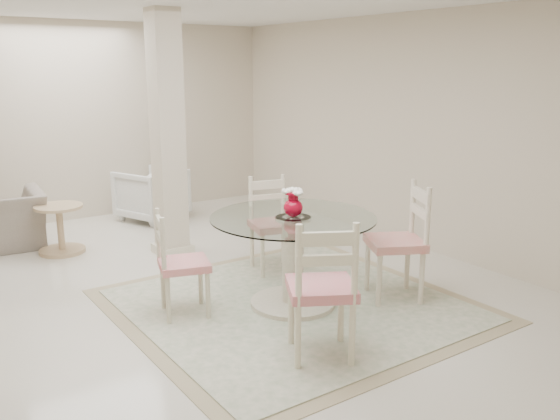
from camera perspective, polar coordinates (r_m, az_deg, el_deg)
ground at (r=5.67m, az=-9.35°, el=-8.25°), size 7.00×7.00×0.00m
room_shell at (r=5.27m, az=-10.14°, el=10.82°), size 6.02×7.02×2.71m
column at (r=6.69m, az=-10.77°, el=7.03°), size 0.30×0.30×2.70m
area_rug at (r=5.39m, az=1.23°, el=-9.15°), size 2.90×2.90×0.02m
dining_table at (r=5.24m, az=1.25°, el=-4.96°), size 1.44×1.44×0.83m
red_vase at (r=5.10m, az=1.29°, el=0.74°), size 0.19×0.18×0.25m
dining_chair_east at (r=5.48m, az=11.83°, el=-2.18°), size 0.64×0.64×1.19m
dining_chair_north at (r=6.16m, az=-0.88°, el=-0.66°), size 0.53×0.53×1.09m
dining_chair_west at (r=5.09m, az=-10.00°, el=-4.43°), size 0.51×0.51×1.02m
dining_chair_south at (r=4.24m, az=4.17°, el=-6.75°), size 0.64×0.64×1.19m
armchair_white at (r=8.44m, az=-12.28°, el=1.50°), size 1.01×1.02×0.72m
side_table at (r=7.25m, az=-20.35°, el=-1.89°), size 0.54×0.54×0.56m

